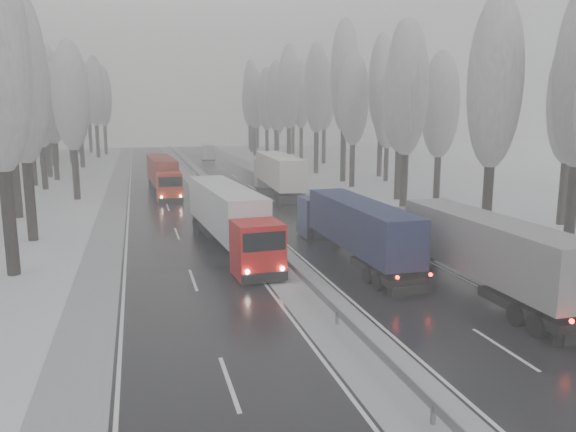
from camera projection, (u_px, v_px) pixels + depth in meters
name	position (u px, v px, depth m)	size (l,w,h in m)	color
ground	(376.00, 365.00, 19.91)	(260.00, 260.00, 0.00)	white
carriageway_right	(292.00, 213.00, 49.73)	(7.50, 200.00, 0.03)	black
carriageway_left	(172.00, 219.00, 47.04)	(7.50, 200.00, 0.03)	black
median_slush	(234.00, 216.00, 48.38)	(3.00, 200.00, 0.04)	#A7AAAF
shoulder_right	(345.00, 211.00, 50.99)	(2.40, 200.00, 0.04)	#A7AAAF
shoulder_left	(110.00, 222.00, 45.77)	(2.40, 200.00, 0.04)	#A7AAAF
median_guardrail	(234.00, 209.00, 48.26)	(0.12, 200.00, 0.76)	slate
tree_16	(495.00, 84.00, 36.68)	(3.60, 3.60, 16.53)	black
tree_17	(572.00, 96.00, 43.06)	(3.60, 3.60, 15.54)	black
tree_18	(407.00, 90.00, 47.33)	(3.60, 3.60, 16.58)	black
tree_19	(440.00, 106.00, 52.77)	(3.60, 3.60, 14.57)	black
tree_20	(400.00, 99.00, 56.02)	(3.60, 3.60, 15.71)	black
tree_21	(403.00, 82.00, 60.05)	(3.60, 3.60, 18.62)	black
tree_22	(353.00, 100.00, 65.68)	(3.60, 3.60, 15.86)	black
tree_23	(388.00, 113.00, 71.36)	(3.60, 3.60, 13.55)	black
tree_24	(344.00, 77.00, 70.51)	(3.60, 3.60, 20.49)	black
tree_25	(382.00, 85.00, 76.20)	(3.60, 3.60, 19.44)	black
tree_26	(317.00, 89.00, 80.35)	(3.60, 3.60, 18.78)	black
tree_27	(353.00, 95.00, 86.12)	(3.60, 3.60, 17.62)	black
tree_28	(289.00, 88.00, 90.08)	(3.60, 3.60, 19.62)	black
tree_29	(324.00, 95.00, 95.94)	(3.60, 3.60, 18.11)	black
tree_30	(276.00, 97.00, 99.60)	(3.60, 3.60, 17.86)	black
tree_31	(301.00, 95.00, 104.83)	(3.60, 3.60, 18.58)	black
tree_32	(267.00, 100.00, 106.81)	(3.60, 3.60, 17.33)	black
tree_33	(278.00, 110.00, 111.76)	(3.60, 3.60, 14.33)	black
tree_34	(255.00, 99.00, 113.29)	(3.60, 3.60, 17.63)	black
tree_35	(293.00, 98.00, 119.37)	(3.60, 3.60, 18.25)	black
tree_36	(251.00, 93.00, 122.66)	(3.60, 3.60, 20.23)	black
tree_37	(278.00, 104.00, 128.70)	(3.60, 3.60, 16.37)	black
tree_38	(249.00, 100.00, 133.39)	(3.60, 3.60, 17.97)	black
tree_39	(258.00, 105.00, 138.11)	(3.60, 3.60, 16.19)	black
tree_58	(20.00, 78.00, 37.33)	(3.60, 3.60, 17.21)	black
tree_60	(9.00, 103.00, 46.08)	(3.60, 3.60, 14.84)	black
tree_62	(70.00, 97.00, 55.95)	(3.60, 3.60, 16.04)	black
tree_64	(39.00, 102.00, 63.45)	(3.60, 3.60, 15.42)	black
tree_65	(26.00, 80.00, 66.32)	(3.60, 3.60, 19.48)	black
tree_66	(52.00, 104.00, 72.64)	(3.60, 3.60, 15.23)	black
tree_67	(44.00, 96.00, 75.87)	(3.60, 3.60, 17.09)	black
tree_68	(70.00, 98.00, 79.30)	(3.60, 3.60, 16.65)	black
tree_69	(37.00, 87.00, 81.55)	(3.60, 3.60, 19.35)	black
tree_70	(78.00, 98.00, 88.88)	(3.60, 3.60, 17.09)	black
tree_71	(49.00, 88.00, 91.17)	(3.60, 3.60, 19.61)	black
tree_72	(68.00, 107.00, 97.32)	(3.60, 3.60, 15.11)	black
tree_73	(53.00, 99.00, 100.13)	(3.60, 3.60, 17.22)	black
tree_74	(95.00, 92.00, 108.02)	(3.60, 3.60, 19.68)	black
tree_75	(47.00, 96.00, 109.61)	(3.60, 3.60, 18.60)	black
tree_76	(103.00, 97.00, 117.33)	(3.60, 3.60, 18.55)	black
tree_77	(77.00, 110.00, 120.18)	(3.60, 3.60, 14.32)	black
tree_78	(88.00, 95.00, 122.57)	(3.60, 3.60, 19.55)	black
tree_79	(76.00, 102.00, 125.94)	(3.60, 3.60, 17.07)	black
truck_grey_tarp	(474.00, 246.00, 28.00)	(2.46, 15.23, 3.90)	#545459
truck_blue_box	(353.00, 225.00, 33.62)	(2.44, 14.64, 3.75)	navy
truck_cream_box	(277.00, 172.00, 59.86)	(3.58, 17.25, 4.40)	beige
box_truck_distant	(208.00, 152.00, 106.32)	(2.98, 7.72, 2.81)	silver
truck_red_white	(229.00, 214.00, 36.05)	(3.59, 15.99, 4.07)	#B50A0A
truck_red_red	(163.00, 173.00, 61.42)	(3.06, 15.29, 3.90)	red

